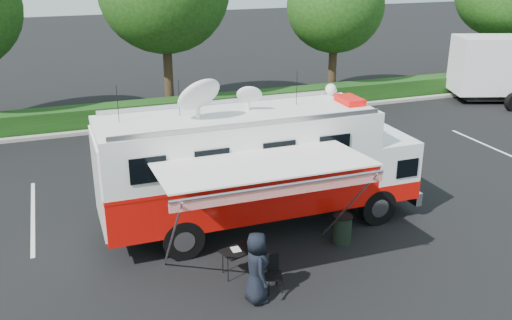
{
  "coord_description": "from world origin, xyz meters",
  "views": [
    {
      "loc": [
        -5.47,
        -14.43,
        7.87
      ],
      "look_at": [
        0.0,
        0.5,
        1.9
      ],
      "focal_mm": 40.0,
      "sensor_mm": 36.0,
      "label": 1
    }
  ],
  "objects": [
    {
      "name": "back_border",
      "position": [
        1.14,
        12.9,
        5.0
      ],
      "size": [
        60.0,
        6.14,
        8.87
      ],
      "color": "#9E998E",
      "rests_on": "ground_plane"
    },
    {
      "name": "awning",
      "position": [
        -0.92,
        -2.68,
        2.9
      ],
      "size": [
        5.12,
        2.65,
        3.09
      ],
      "color": "silver",
      "rests_on": "ground_plane"
    },
    {
      "name": "folding_chair",
      "position": [
        -1.0,
        -3.32,
        0.54
      ],
      "size": [
        0.54,
        0.57,
        0.91
      ],
      "color": "black",
      "rests_on": "ground_plane"
    },
    {
      "name": "ground_plane",
      "position": [
        0.0,
        0.0,
        0.0
      ],
      "size": [
        120.0,
        120.0,
        0.0
      ],
      "primitive_type": "plane",
      "color": "black",
      "rests_on": "ground"
    },
    {
      "name": "command_truck",
      "position": [
        -0.08,
        -0.0,
        1.93
      ],
      "size": [
        9.39,
        2.58,
        4.51
      ],
      "color": "black",
      "rests_on": "ground_plane"
    },
    {
      "name": "stall_lines",
      "position": [
        -0.5,
        3.0,
        0.0
      ],
      "size": [
        24.12,
        5.5,
        0.01
      ],
      "color": "silver",
      "rests_on": "ground_plane"
    },
    {
      "name": "person",
      "position": [
        -1.51,
        -3.65,
        0.0
      ],
      "size": [
        0.62,
        0.9,
        1.78
      ],
      "primitive_type": "imported",
      "rotation": [
        0.0,
        0.0,
        1.5
      ],
      "color": "black",
      "rests_on": "ground_plane"
    },
    {
      "name": "folding_table",
      "position": [
        -1.55,
        -2.43,
        0.67
      ],
      "size": [
        0.98,
        0.82,
        0.72
      ],
      "color": "black",
      "rests_on": "ground_plane"
    },
    {
      "name": "trash_bin",
      "position": [
        1.74,
        -1.82,
        0.42
      ],
      "size": [
        0.55,
        0.55,
        0.83
      ],
      "color": "black",
      "rests_on": "ground_plane"
    }
  ]
}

